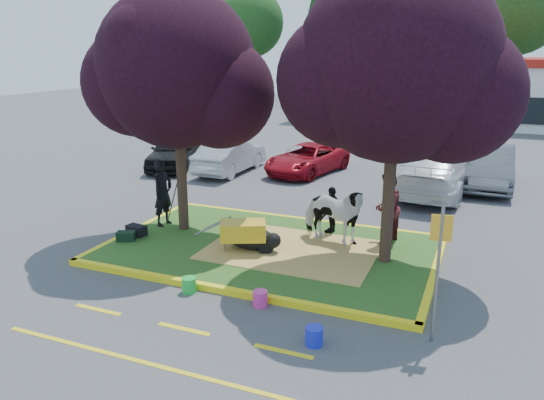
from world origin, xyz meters
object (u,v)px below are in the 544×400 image
at_px(calf, 251,238).
at_px(bucket_pink, 260,298).
at_px(handler, 163,193).
at_px(bucket_blue, 314,336).
at_px(sign_post, 439,259).
at_px(bucket_green, 189,285).
at_px(wheelbarrow, 244,231).
at_px(cow, 333,215).
at_px(car_black, 174,151).
at_px(car_silver, 230,156).

xyz_separation_m(calf, bucket_pink, (1.35, -2.51, -0.27)).
distance_m(handler, bucket_blue, 7.36).
relative_size(sign_post, bucket_blue, 7.47).
relative_size(handler, bucket_green, 5.70).
bearing_deg(sign_post, wheelbarrow, 144.27).
height_order(sign_post, bucket_pink, sign_post).
bearing_deg(bucket_pink, calf, 118.22).
bearing_deg(bucket_blue, bucket_green, 162.58).
bearing_deg(calf, bucket_green, -80.50).
distance_m(cow, car_black, 11.36).
xyz_separation_m(bucket_green, bucket_pink, (1.67, 0.00, -0.00)).
relative_size(handler, car_black, 0.44).
height_order(wheelbarrow, bucket_blue, wheelbarrow).
bearing_deg(handler, bucket_green, -132.85).
bearing_deg(car_silver, handler, 102.56).
bearing_deg(car_silver, calf, 120.58).
bearing_deg(calf, handler, -177.24).
relative_size(cow, car_silver, 0.44).
xyz_separation_m(bucket_blue, car_black, (-10.14, 11.45, 0.56)).
height_order(bucket_pink, bucket_blue, bucket_blue).
bearing_deg(sign_post, bucket_pink, 169.17).
xyz_separation_m(calf, bucket_green, (-0.32, -2.51, -0.26)).
xyz_separation_m(wheelbarrow, bucket_pink, (1.45, -2.29, -0.51)).
distance_m(sign_post, bucket_blue, 2.55).
bearing_deg(car_black, bucket_pink, -67.81).
distance_m(calf, sign_post, 5.51).
bearing_deg(wheelbarrow, cow, 11.45).
relative_size(wheelbarrow, car_silver, 0.47).
bearing_deg(calf, sign_post, -11.85).
bearing_deg(bucket_pink, wheelbarrow, 122.37).
distance_m(calf, wheelbarrow, 0.35).
relative_size(bucket_green, bucket_pink, 1.01).
bearing_deg(bucket_pink, sign_post, -1.03).
xyz_separation_m(handler, wheelbarrow, (3.01, -1.00, -0.42)).
distance_m(sign_post, bucket_green, 5.24).
relative_size(cow, bucket_blue, 5.37).
bearing_deg(car_black, cow, -54.15).
bearing_deg(car_silver, wheelbarrow, 119.37).
bearing_deg(sign_post, calf, 141.64).
distance_m(bucket_green, car_black, 12.61).
distance_m(calf, car_silver, 9.31).
xyz_separation_m(cow, bucket_blue, (1.03, -4.66, -0.75)).
bearing_deg(cow, car_black, 65.08).
distance_m(handler, sign_post, 8.54).
height_order(wheelbarrow, bucket_green, wheelbarrow).
bearing_deg(wheelbarrow, bucket_pink, -82.56).
bearing_deg(cow, bucket_blue, -155.69).
xyz_separation_m(handler, bucket_green, (2.79, -3.29, -0.93)).
distance_m(bucket_blue, car_silver, 13.78).
xyz_separation_m(bucket_pink, car_black, (-8.67, 10.47, 0.57)).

